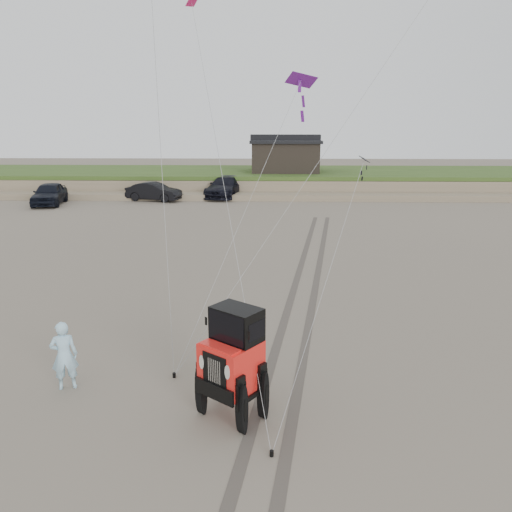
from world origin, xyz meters
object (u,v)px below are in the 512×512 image
Objects in this scene: truck_a at (49,194)px; truck_b at (154,192)px; cabin at (285,155)px; truck_c at (226,187)px; jeep at (232,375)px; man at (64,355)px.

truck_b is at bearing 5.79° from truck_a.
cabin is 1.06× the size of truck_c.
man is (-4.00, 1.06, -0.13)m from jeep.
truck_c is at bearing 132.19° from jeep.
cabin is 7.45m from truck_c.
truck_b is at bearing -146.43° from truck_c.
man is at bearing -79.78° from truck_c.
truck_c is (-5.08, -4.90, -2.36)m from cabin.
truck_c is at bearing -136.02° from cabin.
man is (12.22, -27.24, -0.01)m from truck_a.
cabin reaches higher than truck_b.
cabin is 1.29× the size of truck_a.
truck_b is 2.67× the size of man.
truck_c is 31.64m from man.
jeep reaches higher than truck_c.
jeep is at bearing -149.03° from truck_b.
truck_a is at bearing 121.06° from truck_b.
cabin is 1.23× the size of jeep.
truck_b is (7.60, 2.16, -0.11)m from truck_a.
cabin reaches higher than truck_c.
cabin is at bearing 56.06° from truck_c.
truck_a is at bearing -149.61° from truck_c.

